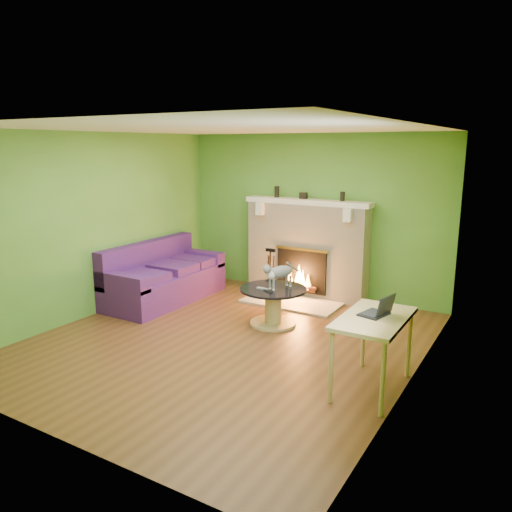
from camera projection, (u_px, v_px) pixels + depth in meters
The scene contains 22 objects.
floor at pixel (227, 341), 6.28m from camera, with size 5.00×5.00×0.00m, color #583319.
ceiling at pixel (224, 128), 5.71m from camera, with size 5.00×5.00×0.00m, color white.
wall_back at pixel (312, 215), 8.09m from camera, with size 5.00×5.00×0.00m, color #4B842B.
wall_front at pixel (46, 291), 3.90m from camera, with size 5.00×5.00×0.00m, color #4B842B.
wall_left at pixel (95, 225), 7.12m from camera, with size 5.00×5.00×0.00m, color #4B842B.
wall_right at pixel (416, 262), 4.87m from camera, with size 5.00×5.00×0.00m, color #4B842B.
window_frame at pixel (391, 253), 4.07m from camera, with size 1.20×1.20×0.00m, color silver.
window_pane at pixel (390, 253), 4.07m from camera, with size 1.06×1.06×0.00m, color white.
fireplace at pixel (307, 249), 8.05m from camera, with size 2.10×0.46×1.58m.
hearth at pixel (291, 302), 7.79m from camera, with size 1.50×0.75×0.03m, color beige.
mantel at pixel (307, 202), 7.87m from camera, with size 2.10×0.28×0.08m, color silver.
sofa at pixel (162, 278), 7.90m from camera, with size 0.92×2.04×0.91m.
coffee_table at pixel (273, 303), 6.82m from camera, with size 0.91×0.91×0.51m.
desk at pixel (374, 326), 4.91m from camera, with size 0.60×1.04×0.77m.
cat at pixel (280, 275), 6.73m from camera, with size 0.22×0.59×0.37m, color slate, non-canonical shape.
remote_silver at pixel (263, 289), 6.72m from camera, with size 0.17×0.04×0.02m, color gray.
remote_black at pixel (268, 291), 6.61m from camera, with size 0.16×0.04×0.02m, color black.
laptop at pixel (374, 304), 4.92m from camera, with size 0.26×0.29×0.22m, color black, non-canonical shape.
fire_tools at pixel (270, 272), 8.06m from camera, with size 0.21×0.21×0.77m, color black, non-canonical shape.
mantel_vase_left at pixel (277, 192), 8.15m from camera, with size 0.08×0.08×0.18m, color black.
mantel_vase_right at pixel (343, 196), 7.58m from camera, with size 0.07×0.07×0.14m, color black.
mantel_box at pixel (303, 196), 7.91m from camera, with size 0.12×0.08×0.10m, color black.
Camera 1 is at (3.32, -4.88, 2.41)m, focal length 35.00 mm.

